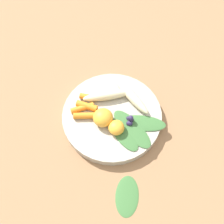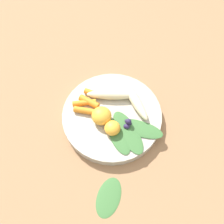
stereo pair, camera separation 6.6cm
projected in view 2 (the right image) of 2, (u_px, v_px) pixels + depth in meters
name	position (u px, v px, depth m)	size (l,w,h in m)	color
ground_plane	(112.00, 119.00, 0.70)	(2.40, 2.40, 0.00)	#99704C
bowl	(112.00, 116.00, 0.69)	(0.27, 0.27, 0.03)	#B2AD9E
banana_peeled_left	(112.00, 95.00, 0.69)	(0.14, 0.03, 0.03)	beige
banana_peeled_right	(135.00, 100.00, 0.68)	(0.14, 0.03, 0.03)	beige
orange_segment_near	(113.00, 128.00, 0.64)	(0.04, 0.04, 0.03)	#F4A833
orange_segment_far	(101.00, 116.00, 0.65)	(0.05, 0.05, 0.04)	#F4A833
carrot_front	(92.00, 93.00, 0.70)	(0.02, 0.02, 0.05)	orange
carrot_mid_left	(89.00, 102.00, 0.68)	(0.02, 0.02, 0.06)	orange
carrot_mid_right	(84.00, 103.00, 0.68)	(0.02, 0.02, 0.06)	orange
carrot_rear	(85.00, 111.00, 0.67)	(0.02, 0.02, 0.06)	orange
blueberry_pile	(128.00, 124.00, 0.65)	(0.02, 0.03, 0.03)	#2D234C
kale_leaf_left	(119.00, 136.00, 0.64)	(0.11, 0.04, 0.01)	#3D7038
kale_leaf_right	(128.00, 132.00, 0.65)	(0.14, 0.05, 0.01)	#3D7038
kale_leaf_rear	(140.00, 129.00, 0.65)	(0.12, 0.05, 0.01)	#3D7038
kale_leaf_stray	(109.00, 197.00, 0.59)	(0.10, 0.06, 0.01)	#3D7038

